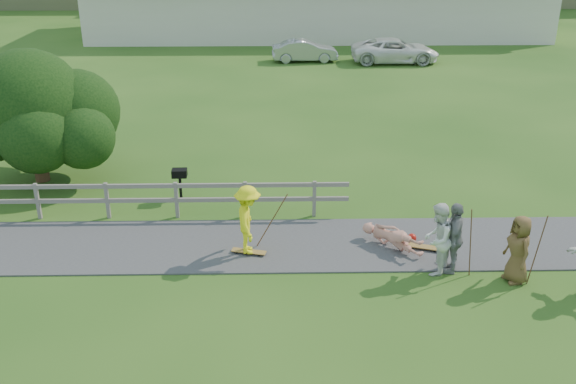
{
  "coord_description": "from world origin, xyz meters",
  "views": [
    {
      "loc": [
        0.88,
        -13.71,
        8.13
      ],
      "look_at": [
        1.21,
        2.0,
        1.34
      ],
      "focal_mm": 40.0,
      "sensor_mm": 36.0,
      "label": 1
    }
  ],
  "objects_px": {
    "spectator_b": "(454,238)",
    "spectator_c": "(518,249)",
    "spectator_a": "(437,239)",
    "skater_fallen": "(392,237)",
    "car_white": "(395,51)",
    "bbq": "(180,184)",
    "tree": "(36,134)",
    "skater_rider": "(248,223)",
    "car_silver": "(305,51)"
  },
  "relations": [
    {
      "from": "spectator_b",
      "to": "spectator_c",
      "type": "distance_m",
      "value": 1.49
    },
    {
      "from": "spectator_a",
      "to": "spectator_c",
      "type": "distance_m",
      "value": 1.89
    },
    {
      "from": "skater_fallen",
      "to": "car_white",
      "type": "relative_size",
      "value": 0.35
    },
    {
      "from": "spectator_c",
      "to": "bbq",
      "type": "height_order",
      "value": "spectator_c"
    },
    {
      "from": "tree",
      "to": "bbq",
      "type": "height_order",
      "value": "tree"
    },
    {
      "from": "skater_rider",
      "to": "skater_fallen",
      "type": "distance_m",
      "value": 3.83
    },
    {
      "from": "bbq",
      "to": "spectator_c",
      "type": "bearing_deg",
      "value": -31.78
    },
    {
      "from": "skater_fallen",
      "to": "spectator_c",
      "type": "bearing_deg",
      "value": -74.69
    },
    {
      "from": "skater_fallen",
      "to": "car_white",
      "type": "distance_m",
      "value": 23.66
    },
    {
      "from": "spectator_a",
      "to": "car_silver",
      "type": "relative_size",
      "value": 0.47
    },
    {
      "from": "skater_rider",
      "to": "spectator_a",
      "type": "height_order",
      "value": "spectator_a"
    },
    {
      "from": "tree",
      "to": "spectator_c",
      "type": "bearing_deg",
      "value": -26.28
    },
    {
      "from": "spectator_b",
      "to": "bbq",
      "type": "bearing_deg",
      "value": -103.46
    },
    {
      "from": "skater_rider",
      "to": "tree",
      "type": "height_order",
      "value": "tree"
    },
    {
      "from": "car_silver",
      "to": "car_white",
      "type": "height_order",
      "value": "car_white"
    },
    {
      "from": "spectator_b",
      "to": "tree",
      "type": "relative_size",
      "value": 0.33
    },
    {
      "from": "bbq",
      "to": "car_white",
      "type": "bearing_deg",
      "value": 61.37
    },
    {
      "from": "car_white",
      "to": "tree",
      "type": "relative_size",
      "value": 0.92
    },
    {
      "from": "spectator_a",
      "to": "bbq",
      "type": "relative_size",
      "value": 1.86
    },
    {
      "from": "tree",
      "to": "spectator_b",
      "type": "bearing_deg",
      "value": -27.02
    },
    {
      "from": "spectator_a",
      "to": "car_silver",
      "type": "height_order",
      "value": "spectator_a"
    },
    {
      "from": "tree",
      "to": "skater_rider",
      "type": "bearing_deg",
      "value": -36.68
    },
    {
      "from": "bbq",
      "to": "spectator_a",
      "type": "bearing_deg",
      "value": -35.54
    },
    {
      "from": "car_silver",
      "to": "car_white",
      "type": "bearing_deg",
      "value": -97.52
    },
    {
      "from": "spectator_b",
      "to": "tree",
      "type": "distance_m",
      "value": 13.62
    },
    {
      "from": "skater_rider",
      "to": "car_white",
      "type": "height_order",
      "value": "skater_rider"
    },
    {
      "from": "spectator_a",
      "to": "car_silver",
      "type": "bearing_deg",
      "value": -145.52
    },
    {
      "from": "car_silver",
      "to": "skater_rider",
      "type": "bearing_deg",
      "value": 171.26
    },
    {
      "from": "car_silver",
      "to": "bbq",
      "type": "bearing_deg",
      "value": 164.11
    },
    {
      "from": "car_silver",
      "to": "bbq",
      "type": "relative_size",
      "value": 3.96
    },
    {
      "from": "skater_fallen",
      "to": "spectator_b",
      "type": "height_order",
      "value": "spectator_b"
    },
    {
      "from": "spectator_a",
      "to": "spectator_b",
      "type": "height_order",
      "value": "same"
    },
    {
      "from": "skater_rider",
      "to": "car_silver",
      "type": "height_order",
      "value": "skater_rider"
    },
    {
      "from": "spectator_a",
      "to": "bbq",
      "type": "distance_m",
      "value": 8.28
    },
    {
      "from": "skater_fallen",
      "to": "car_white",
      "type": "height_order",
      "value": "car_white"
    },
    {
      "from": "spectator_b",
      "to": "spectator_c",
      "type": "relative_size",
      "value": 1.08
    },
    {
      "from": "spectator_c",
      "to": "spectator_b",
      "type": "bearing_deg",
      "value": -121.27
    },
    {
      "from": "car_silver",
      "to": "bbq",
      "type": "distance_m",
      "value": 20.93
    },
    {
      "from": "spectator_c",
      "to": "bbq",
      "type": "distance_m",
      "value": 10.06
    },
    {
      "from": "skater_fallen",
      "to": "bbq",
      "type": "height_order",
      "value": "bbq"
    },
    {
      "from": "spectator_a",
      "to": "spectator_b",
      "type": "bearing_deg",
      "value": 128.06
    },
    {
      "from": "bbq",
      "to": "tree",
      "type": "bearing_deg",
      "value": 159.55
    },
    {
      "from": "spectator_c",
      "to": "tree",
      "type": "xyz_separation_m",
      "value": [
        -13.52,
        6.68,
        0.76
      ]
    },
    {
      "from": "spectator_c",
      "to": "bbq",
      "type": "bearing_deg",
      "value": -131.81
    },
    {
      "from": "car_silver",
      "to": "spectator_a",
      "type": "bearing_deg",
      "value": -177.93
    },
    {
      "from": "skater_fallen",
      "to": "spectator_a",
      "type": "height_order",
      "value": "spectator_a"
    },
    {
      "from": "skater_rider",
      "to": "tree",
      "type": "bearing_deg",
      "value": 49.9
    },
    {
      "from": "car_white",
      "to": "spectator_a",
      "type": "bearing_deg",
      "value": 172.52
    },
    {
      "from": "tree",
      "to": "car_white",
      "type": "bearing_deg",
      "value": 50.75
    },
    {
      "from": "skater_fallen",
      "to": "spectator_b",
      "type": "distance_m",
      "value": 1.83
    }
  ]
}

